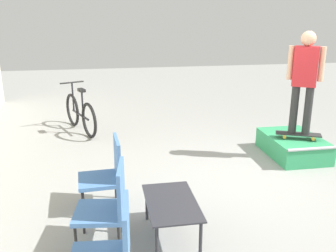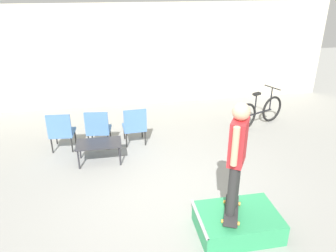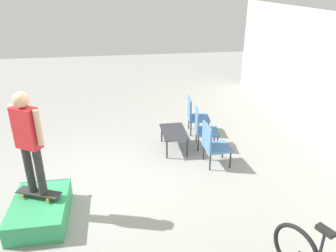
# 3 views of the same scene
# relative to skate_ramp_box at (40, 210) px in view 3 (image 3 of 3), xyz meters

# --- Properties ---
(ground_plane) EXTENTS (24.00, 24.00, 0.00)m
(ground_plane) POSITION_rel_skate_ramp_box_xyz_m (-0.88, 1.04, -0.17)
(ground_plane) COLOR gray
(skate_ramp_box) EXTENTS (1.26, 0.86, 0.37)m
(skate_ramp_box) POSITION_rel_skate_ramp_box_xyz_m (0.00, 0.00, 0.00)
(skate_ramp_box) COLOR #339E60
(skate_ramp_box) RESTS_ON ground_plane
(skateboard_on_ramp) EXTENTS (0.48, 0.76, 0.07)m
(skateboard_on_ramp) POSITION_rel_skate_ramp_box_xyz_m (-0.12, -0.01, 0.26)
(skateboard_on_ramp) COLOR #2D2D2D
(skateboard_on_ramp) RESTS_ON skate_ramp_box
(person_skater) EXTENTS (0.37, 0.50, 1.71)m
(person_skater) POSITION_rel_skate_ramp_box_xyz_m (-0.12, -0.01, 1.27)
(person_skater) COLOR #2D2D2D
(person_skater) RESTS_ON skateboard_on_ramp
(coffee_table) EXTENTS (0.94, 0.55, 0.45)m
(coffee_table) POSITION_rel_skate_ramp_box_xyz_m (-2.10, 2.57, 0.22)
(coffee_table) COLOR #2D2D33
(coffee_table) RESTS_ON ground_plane
(patio_chair_left) EXTENTS (0.57, 0.57, 0.93)m
(patio_chair_left) POSITION_rel_skate_ramp_box_xyz_m (-2.92, 3.25, 0.32)
(patio_chair_left) COLOR black
(patio_chair_left) RESTS_ON ground_plane
(patio_chair_center) EXTENTS (0.58, 0.58, 0.93)m
(patio_chair_center) POSITION_rel_skate_ramp_box_xyz_m (-2.11, 3.25, 0.32)
(patio_chair_center) COLOR black
(patio_chair_center) RESTS_ON ground_plane
(patio_chair_right) EXTENTS (0.55, 0.55, 0.93)m
(patio_chair_right) POSITION_rel_skate_ramp_box_xyz_m (-1.27, 3.25, 0.32)
(patio_chair_right) COLOR black
(patio_chair_right) RESTS_ON ground_plane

